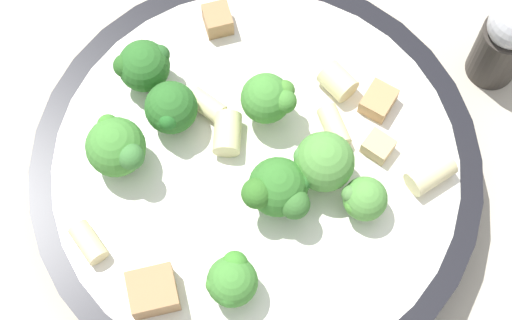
% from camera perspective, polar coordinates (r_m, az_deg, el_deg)
% --- Properties ---
extents(ground_plane, '(2.00, 2.00, 0.00)m').
position_cam_1_polar(ground_plane, '(0.58, 0.00, -1.80)').
color(ground_plane, '#BCB29E').
extents(pasta_bowl, '(0.29, 0.29, 0.04)m').
position_cam_1_polar(pasta_bowl, '(0.55, 0.00, -1.01)').
color(pasta_bowl, black).
rests_on(pasta_bowl, ground_plane).
extents(broccoli_floret_0, '(0.03, 0.03, 0.04)m').
position_cam_1_polar(broccoli_floret_0, '(0.53, -5.71, 3.41)').
color(broccoli_floret_0, '#93B766').
rests_on(broccoli_floret_0, pasta_bowl).
extents(broccoli_floret_1, '(0.04, 0.04, 0.04)m').
position_cam_1_polar(broccoli_floret_1, '(0.51, 1.50, -1.96)').
color(broccoli_floret_1, '#93B766').
rests_on(broccoli_floret_1, pasta_bowl).
extents(broccoli_floret_2, '(0.03, 0.04, 0.04)m').
position_cam_1_polar(broccoli_floret_2, '(0.55, -7.53, 6.25)').
color(broccoli_floret_2, '#9EC175').
rests_on(broccoli_floret_2, pasta_bowl).
extents(broccoli_floret_3, '(0.03, 0.03, 0.03)m').
position_cam_1_polar(broccoli_floret_3, '(0.52, 7.19, -2.60)').
color(broccoli_floret_3, '#93B766').
rests_on(broccoli_floret_3, pasta_bowl).
extents(broccoli_floret_4, '(0.04, 0.04, 0.04)m').
position_cam_1_polar(broccoli_floret_4, '(0.53, -9.26, 0.90)').
color(broccoli_floret_4, '#84AD60').
rests_on(broccoli_floret_4, pasta_bowl).
extents(broccoli_floret_5, '(0.03, 0.03, 0.03)m').
position_cam_1_polar(broccoli_floret_5, '(0.50, -1.74, -8.08)').
color(broccoli_floret_5, '#93B766').
rests_on(broccoli_floret_5, pasta_bowl).
extents(broccoli_floret_6, '(0.03, 0.04, 0.04)m').
position_cam_1_polar(broccoli_floret_6, '(0.53, 0.89, 4.11)').
color(broccoli_floret_6, '#9EC175').
rests_on(broccoli_floret_6, pasta_bowl).
extents(broccoli_floret_7, '(0.04, 0.04, 0.04)m').
position_cam_1_polar(broccoli_floret_7, '(0.51, 4.42, -0.47)').
color(broccoli_floret_7, '#93B766').
rests_on(broccoli_floret_7, pasta_bowl).
extents(rigatoni_0, '(0.03, 0.03, 0.01)m').
position_cam_1_polar(rigatoni_0, '(0.53, -11.11, -5.42)').
color(rigatoni_0, beige).
rests_on(rigatoni_0, pasta_bowl).
extents(rigatoni_1, '(0.02, 0.03, 0.01)m').
position_cam_1_polar(rigatoni_1, '(0.55, -3.29, 3.67)').
color(rigatoni_1, beige).
rests_on(rigatoni_1, pasta_bowl).
extents(rigatoni_2, '(0.03, 0.02, 0.02)m').
position_cam_1_polar(rigatoni_2, '(0.54, -1.92, 1.78)').
color(rigatoni_2, beige).
rests_on(rigatoni_2, pasta_bowl).
extents(rigatoni_3, '(0.03, 0.03, 0.01)m').
position_cam_1_polar(rigatoni_3, '(0.54, 5.22, 2.25)').
color(rigatoni_3, beige).
rests_on(rigatoni_3, pasta_bowl).
extents(rigatoni_4, '(0.03, 0.03, 0.02)m').
position_cam_1_polar(rigatoni_4, '(0.54, 11.56, -0.88)').
color(rigatoni_4, beige).
rests_on(rigatoni_4, pasta_bowl).
extents(rigatoni_5, '(0.03, 0.03, 0.02)m').
position_cam_1_polar(rigatoni_5, '(0.56, 5.48, 5.23)').
color(rigatoni_5, beige).
rests_on(rigatoni_5, pasta_bowl).
extents(chicken_chunk_0, '(0.03, 0.04, 0.02)m').
position_cam_1_polar(chicken_chunk_0, '(0.51, -6.89, -8.69)').
color(chicken_chunk_0, '#A87A4C').
rests_on(chicken_chunk_0, pasta_bowl).
extents(chicken_chunk_1, '(0.02, 0.02, 0.02)m').
position_cam_1_polar(chicken_chunk_1, '(0.58, -2.57, 9.33)').
color(chicken_chunk_1, '#A87A4C').
rests_on(chicken_chunk_1, pasta_bowl).
extents(chicken_chunk_2, '(0.03, 0.02, 0.01)m').
position_cam_1_polar(chicken_chunk_2, '(0.56, 8.16, 3.92)').
color(chicken_chunk_2, tan).
rests_on(chicken_chunk_2, pasta_bowl).
extents(chicken_chunk_3, '(0.02, 0.02, 0.01)m').
position_cam_1_polar(chicken_chunk_3, '(0.54, 8.15, 0.91)').
color(chicken_chunk_3, tan).
rests_on(chicken_chunk_3, pasta_bowl).
extents(pepper_shaker, '(0.03, 0.03, 0.08)m').
position_cam_1_polar(pepper_shaker, '(0.60, 16.19, 7.60)').
color(pepper_shaker, '#332D28').
rests_on(pepper_shaker, ground_plane).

